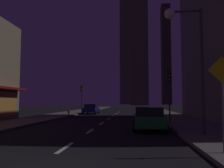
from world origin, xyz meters
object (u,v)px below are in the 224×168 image
(pedestrian_crossing_sign, at_px, (223,95))
(car_parked_far, at_px, (91,109))
(traffic_light_near_right, at_px, (169,84))
(traffic_light_far_left, at_px, (82,93))
(street_lamp_right, at_px, (185,39))
(fire_hydrant_far_left, at_px, (69,112))
(car_parked_near, at_px, (149,118))

(pedestrian_crossing_sign, bearing_deg, car_parked_far, 109.44)
(traffic_light_near_right, height_order, pedestrian_crossing_sign, traffic_light_near_right)
(traffic_light_far_left, bearing_deg, street_lamp_right, -65.38)
(car_parked_far, relative_size, fire_hydrant_far_left, 6.48)
(car_parked_near, height_order, pedestrian_crossing_sign, pedestrian_crossing_sign)
(traffic_light_near_right, xyz_separation_m, pedestrian_crossing_sign, (0.10, -10.99, -1.18))
(pedestrian_crossing_sign, bearing_deg, street_lamp_right, 92.89)
(street_lamp_right, bearing_deg, pedestrian_crossing_sign, -87.11)
(traffic_light_far_left, bearing_deg, traffic_light_near_right, -57.27)
(car_parked_far, height_order, traffic_light_far_left, traffic_light_far_left)
(traffic_light_far_left, relative_size, pedestrian_crossing_sign, 1.33)
(traffic_light_far_left, height_order, street_lamp_right, street_lamp_right)
(fire_hydrant_far_left, xyz_separation_m, pedestrian_crossing_sign, (11.50, -22.39, 1.56))
(fire_hydrant_far_left, relative_size, pedestrian_crossing_sign, 0.21)
(car_parked_near, relative_size, fire_hydrant_far_left, 6.48)
(car_parked_far, height_order, street_lamp_right, street_lamp_right)
(fire_hydrant_far_left, relative_size, street_lamp_right, 0.10)
(car_parked_far, xyz_separation_m, fire_hydrant_far_left, (-2.30, -3.68, -0.29))
(car_parked_near, xyz_separation_m, pedestrian_crossing_sign, (2.00, -7.15, 1.28))
(traffic_light_far_left, bearing_deg, car_parked_near, -66.52)
(car_parked_near, distance_m, traffic_light_far_left, 22.97)
(car_parked_far, xyz_separation_m, street_lamp_right, (8.98, -21.72, 4.33))
(fire_hydrant_far_left, height_order, traffic_light_near_right, traffic_light_near_right)
(car_parked_near, bearing_deg, traffic_light_near_right, 63.65)
(car_parked_near, distance_m, pedestrian_crossing_sign, 7.53)
(car_parked_near, height_order, fire_hydrant_far_left, car_parked_near)
(traffic_light_far_left, bearing_deg, car_parked_far, -46.81)
(pedestrian_crossing_sign, bearing_deg, traffic_light_far_left, 111.56)
(traffic_light_far_left, bearing_deg, pedestrian_crossing_sign, -68.44)
(car_parked_far, height_order, traffic_light_near_right, traffic_light_near_right)
(car_parked_near, bearing_deg, fire_hydrant_far_left, 121.93)
(car_parked_far, bearing_deg, car_parked_near, -69.17)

